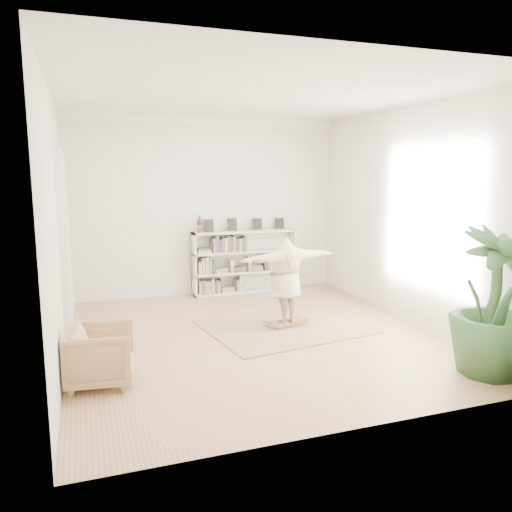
% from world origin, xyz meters
% --- Properties ---
extents(floor, '(6.00, 6.00, 0.00)m').
position_xyz_m(floor, '(0.00, 0.00, 0.00)').
color(floor, '#9A734F').
rests_on(floor, ground).
extents(room_shell, '(6.00, 6.00, 6.00)m').
position_xyz_m(room_shell, '(0.00, 2.94, 3.51)').
color(room_shell, silver).
rests_on(room_shell, floor).
extents(doors, '(0.09, 1.78, 2.92)m').
position_xyz_m(doors, '(-2.70, 1.30, 1.40)').
color(doors, white).
rests_on(doors, floor).
extents(bookshelf, '(2.20, 0.35, 1.64)m').
position_xyz_m(bookshelf, '(0.74, 2.82, 0.64)').
color(bookshelf, silver).
rests_on(bookshelf, floor).
extents(armchair, '(0.86, 0.84, 0.70)m').
position_xyz_m(armchair, '(-2.30, -1.04, 0.35)').
color(armchair, tan).
rests_on(armchair, floor).
extents(rug, '(2.77, 2.35, 0.02)m').
position_xyz_m(rug, '(0.62, 0.27, 0.01)').
color(rug, tan).
rests_on(rug, floor).
extents(rocker_board, '(0.52, 0.36, 0.10)m').
position_xyz_m(rocker_board, '(0.62, 0.27, 0.07)').
color(rocker_board, olive).
rests_on(rocker_board, rug).
extents(person, '(1.76, 0.71, 1.39)m').
position_xyz_m(person, '(0.62, 0.27, 0.82)').
color(person, beige).
rests_on(person, rocker_board).
extents(houseplant, '(1.28, 1.28, 1.85)m').
position_xyz_m(houseplant, '(2.30, -2.34, 0.92)').
color(houseplant, '#2E542A').
rests_on(houseplant, floor).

